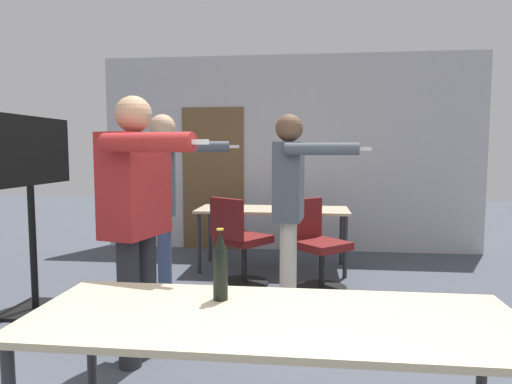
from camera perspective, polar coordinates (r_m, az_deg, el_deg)
back_wall at (r=6.56m, az=3.88°, el=4.69°), size 5.39×0.12×2.77m
conference_table_near at (r=2.04m, az=2.04°, el=-16.72°), size 2.10×0.78×0.74m
conference_table_far at (r=5.50m, az=2.11°, el=-2.82°), size 1.80×0.72×0.74m
tv_screen at (r=4.45m, az=-26.41°, el=0.70°), size 0.44×1.25×1.74m
person_center_tall at (r=3.88m, az=4.33°, el=-0.33°), size 0.77×0.64×1.74m
person_left_plaid at (r=3.14m, az=-14.59°, el=-1.56°), size 0.78×0.83×1.80m
person_near_casual at (r=4.27m, az=-11.29°, el=0.35°), size 0.87×0.56×1.76m
office_chair_far_right at (r=4.85m, az=-2.11°, el=-6.50°), size 0.67×0.68×0.95m
office_chair_near_pushed at (r=4.82m, az=7.62°, el=-6.85°), size 0.68×0.69×0.93m
beer_bottle at (r=2.17m, az=-4.48°, el=-9.25°), size 0.07×0.07×0.34m
drink_cup at (r=5.50m, az=6.83°, el=-1.64°), size 0.09×0.09×0.09m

